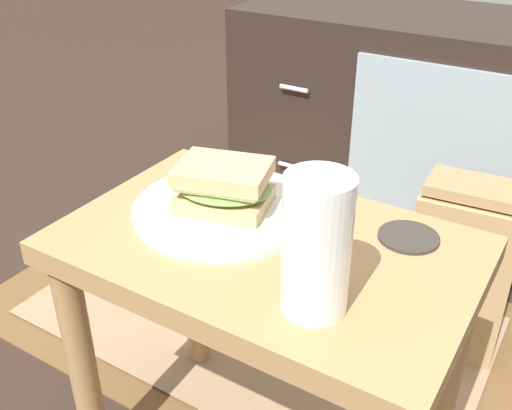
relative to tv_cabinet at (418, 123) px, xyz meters
name	(u,v)px	position (x,y,z in m)	size (l,w,h in m)	color
side_table	(265,293)	(0.08, -0.95, 0.08)	(0.56, 0.36, 0.46)	#A37A4C
tv_cabinet	(418,123)	(0.00, 0.00, 0.00)	(0.96, 0.46, 0.58)	black
area_rug	(258,316)	(-0.13, -0.63, -0.29)	(1.21, 0.71, 0.01)	brown
plate	(224,209)	(-0.01, -0.91, 0.17)	(0.27, 0.27, 0.01)	silver
sandwich_front	(224,186)	(-0.01, -0.91, 0.21)	(0.16, 0.14, 0.07)	tan
beer_glass	(316,248)	(0.20, -1.04, 0.25)	(0.08, 0.08, 0.17)	silver
coaster	(409,237)	(0.24, -0.84, 0.17)	(0.08, 0.08, 0.01)	#332D28
paper_bag	(461,267)	(0.26, -0.46, -0.10)	(0.21, 0.17, 0.39)	tan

